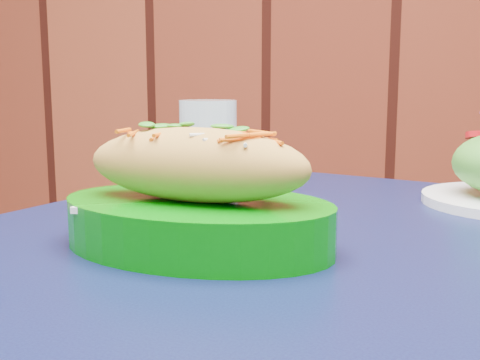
% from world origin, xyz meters
% --- Properties ---
extents(cafe_table, '(1.00, 1.00, 0.75)m').
position_xyz_m(cafe_table, '(-0.42, 1.66, 0.66)').
color(cafe_table, black).
rests_on(cafe_table, ground).
extents(banh_mi_basket, '(0.29, 0.21, 0.13)m').
position_xyz_m(banh_mi_basket, '(-0.56, 1.60, 0.80)').
color(banh_mi_basket, '#007205').
rests_on(banh_mi_basket, cafe_table).
extents(water_glass, '(0.08, 0.08, 0.13)m').
position_xyz_m(water_glass, '(-0.64, 1.88, 0.82)').
color(water_glass, silver).
rests_on(water_glass, cafe_table).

